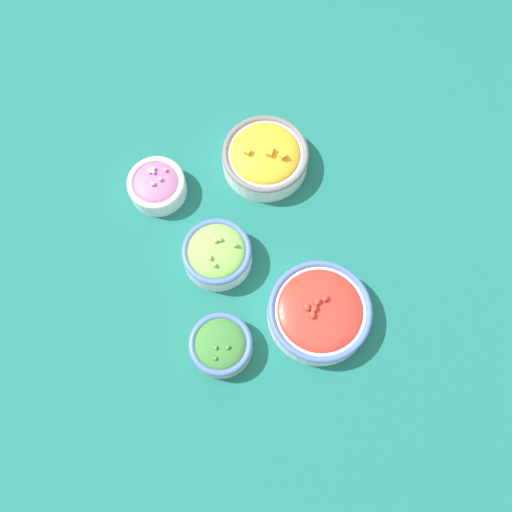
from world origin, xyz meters
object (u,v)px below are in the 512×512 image
(bowl_squash, at_px, (265,157))
(bowl_broccoli, at_px, (221,345))
(bowl_red_onion, at_px, (157,185))
(bowl_lettuce, at_px, (217,253))
(bowl_cherry_tomatoes, at_px, (319,312))

(bowl_squash, relative_size, bowl_broccoli, 1.50)
(bowl_squash, distance_m, bowl_red_onion, 0.22)
(bowl_squash, distance_m, bowl_lettuce, 0.22)
(bowl_squash, relative_size, bowl_lettuce, 1.31)
(bowl_lettuce, xyz_separation_m, bowl_broccoli, (0.15, -0.07, -0.01))
(bowl_cherry_tomatoes, bearing_deg, bowl_red_onion, -158.36)
(bowl_squash, distance_m, bowl_broccoli, 0.38)
(bowl_cherry_tomatoes, bearing_deg, bowl_broccoli, -100.47)
(bowl_squash, height_order, bowl_red_onion, bowl_squash)
(bowl_squash, bearing_deg, bowl_cherry_tomatoes, -11.87)
(bowl_lettuce, bearing_deg, bowl_squash, 126.95)
(bowl_lettuce, relative_size, bowl_red_onion, 1.16)
(bowl_broccoli, bearing_deg, bowl_lettuce, 154.53)
(bowl_squash, xyz_separation_m, bowl_cherry_tomatoes, (0.32, -0.07, -0.00))
(bowl_squash, relative_size, bowl_red_onion, 1.52)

